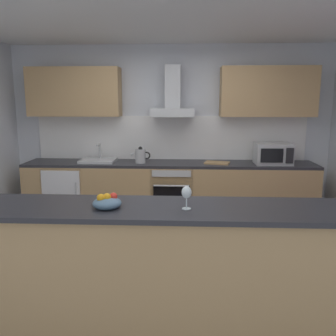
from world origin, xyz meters
name	(u,v)px	position (x,y,z in m)	size (l,w,h in m)	color
ground	(162,276)	(0.00, 0.00, -0.01)	(5.77, 4.99, 0.02)	gray
ceiling	(161,7)	(0.00, 0.00, 2.61)	(5.77, 4.99, 0.02)	white
wall_back	(171,133)	(0.00, 2.06, 1.30)	(5.77, 0.12, 2.60)	silver
backsplash_tile	(170,138)	(0.00, 1.98, 1.23)	(4.05, 0.02, 0.66)	white
counter_back	(169,192)	(0.00, 1.68, 0.45)	(4.20, 0.60, 0.90)	tan
counter_island	(172,265)	(0.14, -0.77, 0.49)	(3.10, 0.64, 0.98)	tan
upper_cabinets	(170,92)	(0.00, 1.83, 1.91)	(4.14, 0.32, 0.70)	tan
oven	(172,192)	(0.04, 1.65, 0.46)	(0.60, 0.62, 0.80)	slate
refrigerator	(68,193)	(-1.52, 1.65, 0.43)	(0.58, 0.60, 0.85)	white
microwave	(273,154)	(1.47, 1.62, 1.05)	(0.50, 0.38, 0.30)	#B7BABC
sink	(98,160)	(-1.05, 1.66, 0.93)	(0.50, 0.40, 0.26)	silver
kettle	(141,156)	(-0.41, 1.62, 1.01)	(0.29, 0.15, 0.24)	#B7BABC
range_hood	(173,101)	(0.04, 1.78, 1.79)	(0.62, 0.45, 0.72)	#B7BABC
wine_glass	(187,193)	(0.24, -0.82, 1.10)	(0.08, 0.08, 0.18)	silver
fruit_bowl	(107,202)	(-0.36, -0.82, 1.02)	(0.22, 0.22, 0.12)	slate
chopping_board	(217,163)	(0.69, 1.63, 0.91)	(0.34, 0.22, 0.02)	tan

